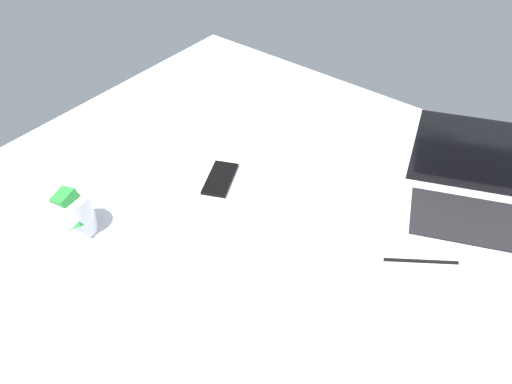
% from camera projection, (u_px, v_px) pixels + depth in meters
% --- Properties ---
extents(bed_mattress, '(1.80, 1.40, 0.18)m').
position_uv_depth(bed_mattress, '(301.00, 261.00, 1.34)').
color(bed_mattress, '#B7BCC6').
rests_on(bed_mattress, ground).
extents(laptop, '(0.39, 0.34, 0.23)m').
position_uv_depth(laptop, '(473.00, 201.00, 1.31)').
color(laptop, '#B7BABC').
rests_on(laptop, bed_mattress).
extents(snack_cup, '(0.10, 0.09, 0.14)m').
position_uv_depth(snack_cup, '(74.00, 212.00, 1.25)').
color(snack_cup, silver).
rests_on(snack_cup, bed_mattress).
extents(cell_phone, '(0.12, 0.16, 0.01)m').
position_uv_depth(cell_phone, '(220.00, 179.00, 1.43)').
color(cell_phone, black).
rests_on(cell_phone, bed_mattress).
extents(charger_cable, '(0.14, 0.10, 0.01)m').
position_uv_depth(charger_cable, '(421.00, 261.00, 1.22)').
color(charger_cable, black).
rests_on(charger_cable, bed_mattress).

